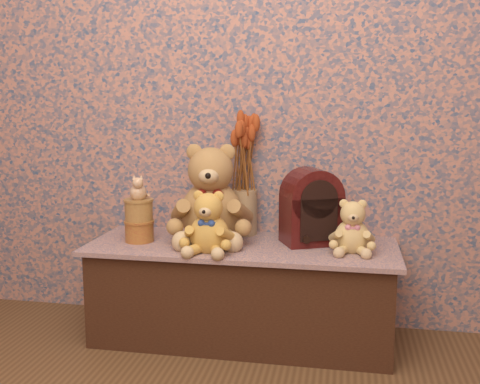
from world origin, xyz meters
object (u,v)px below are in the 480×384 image
Objects in this scene: ceramic_vase at (244,212)px; biscuit_tin_lower at (139,231)px; teddy_large at (211,189)px; teddy_medium at (209,219)px; cathedral_radio at (311,206)px; teddy_small at (352,224)px; cat_figurine at (138,187)px.

biscuit_tin_lower is at bearing -152.47° from ceramic_vase.
teddy_large reaches higher than biscuit_tin_lower.
ceramic_vase is at bearing 76.29° from teddy_medium.
cathedral_radio is at bearing -6.30° from teddy_large.
ceramic_vase is at bearing 134.98° from cathedral_radio.
teddy_medium is at bearing -171.63° from teddy_small.
cathedral_radio is 2.61× the size of biscuit_tin_lower.
teddy_large reaches higher than cat_figurine.
teddy_large is at bearing -132.80° from ceramic_vase.
teddy_medium is 0.46m from cathedral_radio.
cathedral_radio is (0.45, 0.01, -0.07)m from teddy_large.
teddy_large is 4.01× the size of cat_figurine.
teddy_medium is 0.37m from biscuit_tin_lower.
ceramic_vase is at bearing 39.06° from teddy_large.
teddy_medium is 1.16× the size of teddy_small.
teddy_large is 0.22m from teddy_medium.
biscuit_tin_lower is 0.20m from cat_figurine.
teddy_medium is 2.17× the size of biscuit_tin_lower.
cathedral_radio is 1.58× the size of ceramic_vase.
cathedral_radio is (0.41, 0.21, 0.03)m from teddy_medium.
teddy_small is 0.71× the size of cathedral_radio.
biscuit_tin_lower is at bearing -171.50° from teddy_large.
biscuit_tin_lower is at bearing 160.66° from cat_figurine.
teddy_large is 1.68× the size of teddy_medium.
cathedral_radio is 0.77m from cat_figurine.
teddy_medium is 2.38× the size of cat_figurine.
cat_figurine is (-0.43, -0.23, 0.14)m from ceramic_vase.
teddy_large reaches higher than teddy_small.
cathedral_radio reaches higher than ceramic_vase.
teddy_small is 1.87× the size of biscuit_tin_lower.
cat_figurine is at bearing 163.87° from teddy_medium.
cat_figurine is (-0.93, 0.00, 0.13)m from teddy_small.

